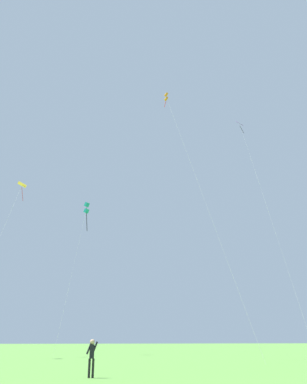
% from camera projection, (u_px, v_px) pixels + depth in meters
% --- Properties ---
extents(kite_orange_box, '(4.21, 10.98, 28.21)m').
position_uv_depth(kite_orange_box, '(168.00, 102.00, 45.64)').
color(kite_orange_box, orange).
rests_on(kite_orange_box, ground_plane).
extents(kite_yellow_diamond, '(3.22, 10.55, 18.72)m').
position_uv_depth(kite_yellow_diamond, '(18.00, 196.00, 44.90)').
color(kite_yellow_diamond, yellow).
rests_on(kite_yellow_diamond, ground_plane).
extents(kite_purple_streamer, '(1.22, 11.97, 30.31)m').
position_uv_depth(kite_purple_streamer, '(245.00, 139.00, 54.37)').
color(kite_purple_streamer, purple).
rests_on(kite_purple_streamer, ground_plane).
extents(kite_teal_box, '(3.10, 6.71, 18.31)m').
position_uv_depth(kite_teal_box, '(86.00, 209.00, 51.97)').
color(kite_teal_box, teal).
rests_on(kite_teal_box, ground_plane).
extents(person_near_tree, '(0.51, 0.22, 1.59)m').
position_uv_depth(person_near_tree, '(92.00, 354.00, 17.96)').
color(person_near_tree, black).
rests_on(person_near_tree, ground_plane).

